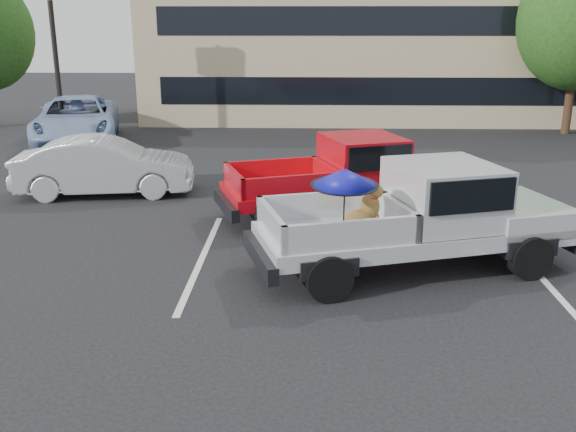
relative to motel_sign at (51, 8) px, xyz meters
The scene contains 10 objects.
ground 17.82m from the motel_sign, 54.46° to the right, with size 90.00×90.00×0.00m, color black.
stripe_left 14.65m from the motel_sign, 59.74° to the right, with size 0.12×5.00×0.01m, color silver.
stripe_right 18.29m from the motel_sign, 42.71° to the right, with size 0.12×5.00×0.01m, color silver.
motel_building 13.96m from the motel_sign, 30.21° to the left, with size 20.40×8.40×6.30m.
motel_sign is the anchor object (origin of this frame).
tree_back 18.87m from the motel_sign, 32.01° to the left, with size 4.68×4.68×7.11m.
silver_pickup 16.98m from the motel_sign, 47.98° to the right, with size 6.01×3.49×2.06m.
red_pickup 14.02m from the motel_sign, 42.11° to the right, with size 5.72×3.53×1.78m.
silver_sedan 9.30m from the motel_sign, 62.80° to the right, with size 1.53×4.38×1.44m, color #B4B7BC.
blue_suv 3.94m from the motel_sign, 38.45° to the right, with size 2.74×5.95×1.65m, color #849DC5.
Camera 1 is at (-1.07, -9.13, 4.26)m, focal length 40.00 mm.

